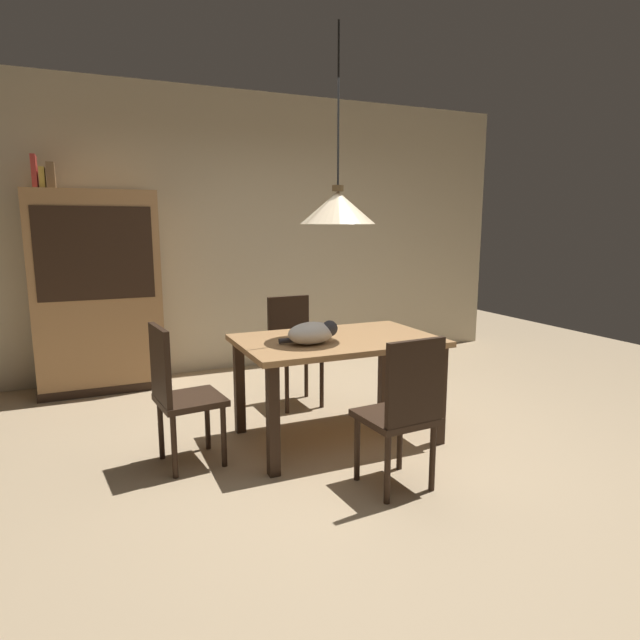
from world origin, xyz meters
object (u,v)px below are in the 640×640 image
object	(u,v)px
chair_left_side	(178,390)
pendant_lamp	(338,207)
chair_near_front	(403,408)
hutch_bookcase	(98,296)
cat_sleeping	(313,333)
book_brown_thick	(51,176)
chair_far_back	(293,345)
book_red_tall	(34,172)
dining_table	(337,352)
book_yellow_short	(42,178)

from	to	relation	value
chair_left_side	pendant_lamp	bearing A→B (deg)	0.47
chair_near_front	hutch_bookcase	world-z (taller)	hutch_bookcase
chair_near_front	cat_sleeping	distance (m)	0.87
chair_left_side	book_brown_thick	bearing A→B (deg)	109.59
chair_far_back	chair_near_front	world-z (taller)	same
book_red_tall	dining_table	bearing A→B (deg)	-45.00
dining_table	chair_left_side	world-z (taller)	chair_left_side
chair_far_back	chair_left_side	xyz separation A→B (m)	(-1.12, -0.89, 0.00)
dining_table	chair_near_front	world-z (taller)	chair_near_front
chair_far_back	book_red_tall	xyz separation A→B (m)	(-1.95, 1.07, 1.48)
chair_far_back	book_brown_thick	bearing A→B (deg)	149.51
cat_sleeping	hutch_bookcase	world-z (taller)	hutch_bookcase
dining_table	book_yellow_short	size ratio (longest dim) A/B	7.00
chair_near_front	book_yellow_short	distance (m)	3.70
chair_near_front	book_red_tall	distance (m)	3.75
chair_near_front	dining_table	bearing A→B (deg)	90.38
chair_far_back	chair_near_front	distance (m)	1.76
chair_far_back	chair_left_side	distance (m)	1.43
hutch_bookcase	book_brown_thick	size ratio (longest dim) A/B	7.71
dining_table	book_red_tall	xyz separation A→B (m)	(-1.95, 1.95, 1.34)
chair_far_back	book_brown_thick	xyz separation A→B (m)	(-1.82, 1.07, 1.45)
chair_far_back	pendant_lamp	world-z (taller)	pendant_lamp
chair_far_back	book_red_tall	bearing A→B (deg)	151.15
book_yellow_short	book_red_tall	bearing A→B (deg)	180.00
hutch_bookcase	book_red_tall	xyz separation A→B (m)	(-0.43, 0.00, 1.10)
hutch_bookcase	book_red_tall	world-z (taller)	book_red_tall
chair_far_back	hutch_bookcase	size ratio (longest dim) A/B	0.50
dining_table	book_brown_thick	size ratio (longest dim) A/B	5.83
dining_table	book_brown_thick	world-z (taller)	book_brown_thick
chair_far_back	dining_table	bearing A→B (deg)	-89.81
chair_left_side	book_yellow_short	xyz separation A→B (m)	(-0.77, 1.96, 1.43)
chair_left_side	hutch_bookcase	size ratio (longest dim) A/B	0.50
chair_near_front	book_brown_thick	xyz separation A→B (m)	(-1.83, 2.83, 1.45)
chair_near_front	book_yellow_short	world-z (taller)	book_yellow_short
chair_near_front	book_yellow_short	xyz separation A→B (m)	(-1.90, 2.83, 1.43)
chair_far_back	book_yellow_short	bearing A→B (deg)	150.43
cat_sleeping	book_red_tall	distance (m)	2.92
chair_far_back	cat_sleeping	bearing A→B (deg)	-103.15
cat_sleeping	hutch_bookcase	xyz separation A→B (m)	(-1.29, 2.06, 0.06)
pendant_lamp	book_red_tall	world-z (taller)	pendant_lamp
chair_far_back	book_yellow_short	distance (m)	2.60
hutch_bookcase	book_red_tall	bearing A→B (deg)	179.80
dining_table	cat_sleeping	xyz separation A→B (m)	(-0.23, -0.11, 0.18)
chair_left_side	dining_table	bearing A→B (deg)	0.47
hutch_bookcase	book_brown_thick	distance (m)	1.11
book_red_tall	book_yellow_short	distance (m)	0.08
dining_table	chair_near_front	xyz separation A→B (m)	(0.01, -0.88, -0.14)
book_red_tall	chair_far_back	bearing A→B (deg)	-28.85
dining_table	book_red_tall	distance (m)	3.07
dining_table	book_red_tall	size ratio (longest dim) A/B	5.00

